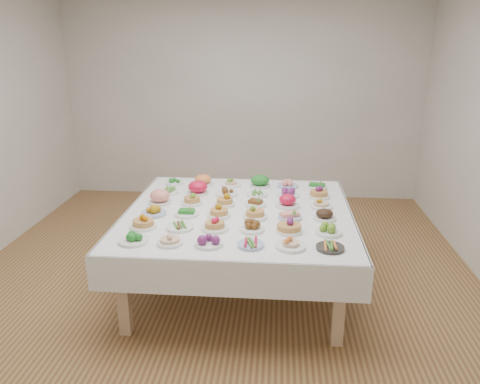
# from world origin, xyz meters

# --- Properties ---
(room_envelope) EXTENTS (5.02, 5.02, 2.81)m
(room_envelope) POSITION_xyz_m (0.00, 0.00, 1.83)
(room_envelope) COLOR #9C7541
(room_envelope) RESTS_ON ground
(display_table) EXTENTS (2.02, 2.02, 0.75)m
(display_table) POSITION_xyz_m (0.18, -0.21, 0.68)
(display_table) COLOR white
(display_table) RESTS_ON ground
(dish_0) EXTENTS (0.22, 0.22, 0.09)m
(dish_0) POSITION_xyz_m (-0.55, -0.95, 0.79)
(dish_0) COLOR white
(dish_0) RESTS_ON display_table
(dish_1) EXTENTS (0.19, 0.19, 0.10)m
(dish_1) POSITION_xyz_m (-0.27, -0.96, 0.79)
(dish_1) COLOR white
(dish_1) RESTS_ON display_table
(dish_2) EXTENTS (0.21, 0.21, 0.10)m
(dish_2) POSITION_xyz_m (0.02, -0.95, 0.80)
(dish_2) COLOR white
(dish_2) RESTS_ON display_table
(dish_3) EXTENTS (0.19, 0.19, 0.05)m
(dish_3) POSITION_xyz_m (0.34, -0.95, 0.77)
(dish_3) COLOR #4C66B2
(dish_3) RESTS_ON display_table
(dish_4) EXTENTS (0.22, 0.22, 0.12)m
(dish_4) POSITION_xyz_m (0.63, -0.95, 0.80)
(dish_4) COLOR white
(dish_4) RESTS_ON display_table
(dish_5) EXTENTS (0.20, 0.20, 0.05)m
(dish_5) POSITION_xyz_m (0.92, -0.95, 0.77)
(dish_5) COLOR #2D2A28
(dish_5) RESTS_ON display_table
(dish_6) EXTENTS (0.23, 0.23, 0.14)m
(dish_6) POSITION_xyz_m (-0.56, -0.66, 0.82)
(dish_6) COLOR white
(dish_6) RESTS_ON display_table
(dish_7) EXTENTS (0.22, 0.22, 0.05)m
(dish_7) POSITION_xyz_m (-0.26, -0.65, 0.77)
(dish_7) COLOR white
(dish_7) RESTS_ON display_table
(dish_8) EXTENTS (0.22, 0.22, 0.13)m
(dish_8) POSITION_xyz_m (0.03, -0.65, 0.81)
(dish_8) COLOR white
(dish_8) RESTS_ON display_table
(dish_9) EXTENTS (0.20, 0.20, 0.09)m
(dish_9) POSITION_xyz_m (0.33, -0.65, 0.79)
(dish_9) COLOR white
(dish_9) RESTS_ON display_table
(dish_10) EXTENTS (0.21, 0.21, 0.13)m
(dish_10) POSITION_xyz_m (0.63, -0.65, 0.81)
(dish_10) COLOR white
(dish_10) RESTS_ON display_table
(dish_11) EXTENTS (0.21, 0.21, 0.09)m
(dish_11) POSITION_xyz_m (0.94, -0.66, 0.79)
(dish_11) COLOR white
(dish_11) RESTS_ON display_table
(dish_12) EXTENTS (0.22, 0.22, 0.10)m
(dish_12) POSITION_xyz_m (-0.55, -0.36, 0.79)
(dish_12) COLOR #4C66B2
(dish_12) RESTS_ON display_table
(dish_13) EXTENTS (0.20, 0.20, 0.08)m
(dish_13) POSITION_xyz_m (-0.26, -0.35, 0.78)
(dish_13) COLOR white
(dish_13) RESTS_ON display_table
(dish_14) EXTENTS (0.20, 0.20, 0.11)m
(dish_14) POSITION_xyz_m (0.02, -0.36, 0.80)
(dish_14) COLOR white
(dish_14) RESTS_ON display_table
(dish_15) EXTENTS (0.22, 0.21, 0.13)m
(dish_15) POSITION_xyz_m (0.34, -0.37, 0.81)
(dish_15) COLOR white
(dish_15) RESTS_ON display_table
(dish_16) EXTENTS (0.20, 0.20, 0.09)m
(dish_16) POSITION_xyz_m (0.64, -0.36, 0.79)
(dish_16) COLOR #4C66B2
(dish_16) RESTS_ON display_table
(dish_17) EXTENTS (0.19, 0.19, 0.10)m
(dish_17) POSITION_xyz_m (0.93, -0.35, 0.80)
(dish_17) COLOR white
(dish_17) RESTS_ON display_table
(dish_18) EXTENTS (0.21, 0.21, 0.13)m
(dish_18) POSITION_xyz_m (-0.57, -0.07, 0.81)
(dish_18) COLOR white
(dish_18) RESTS_ON display_table
(dish_19) EXTENTS (0.20, 0.20, 0.11)m
(dish_19) POSITION_xyz_m (-0.27, -0.06, 0.80)
(dish_19) COLOR white
(dish_19) RESTS_ON display_table
(dish_20) EXTENTS (0.20, 0.20, 0.12)m
(dish_20) POSITION_xyz_m (0.04, -0.06, 0.81)
(dish_20) COLOR white
(dish_20) RESTS_ON display_table
(dish_21) EXTENTS (0.20, 0.20, 0.08)m
(dish_21) POSITION_xyz_m (0.33, -0.05, 0.78)
(dish_21) COLOR white
(dish_21) RESTS_ON display_table
(dish_22) EXTENTS (0.23, 0.23, 0.13)m
(dish_22) POSITION_xyz_m (0.62, -0.05, 0.81)
(dish_22) COLOR white
(dish_22) RESTS_ON display_table
(dish_23) EXTENTS (0.21, 0.21, 0.10)m
(dish_23) POSITION_xyz_m (0.93, -0.05, 0.79)
(dish_23) COLOR white
(dish_23) RESTS_ON display_table
(dish_24) EXTENTS (0.20, 0.20, 0.05)m
(dish_24) POSITION_xyz_m (-0.56, 0.23, 0.77)
(dish_24) COLOR white
(dish_24) RESTS_ON display_table
(dish_25) EXTENTS (0.22, 0.22, 0.13)m
(dish_25) POSITION_xyz_m (-0.26, 0.24, 0.82)
(dish_25) COLOR white
(dish_25) RESTS_ON display_table
(dish_26) EXTENTS (0.22, 0.22, 0.08)m
(dish_26) POSITION_xyz_m (0.03, 0.24, 0.78)
(dish_26) COLOR white
(dish_26) RESTS_ON display_table
(dish_27) EXTENTS (0.20, 0.20, 0.05)m
(dish_27) POSITION_xyz_m (0.33, 0.24, 0.77)
(dish_27) COLOR white
(dish_27) RESTS_ON display_table
(dish_28) EXTENTS (0.22, 0.22, 0.09)m
(dish_28) POSITION_xyz_m (0.62, 0.24, 0.79)
(dish_28) COLOR white
(dish_28) RESTS_ON display_table
(dish_29) EXTENTS (0.21, 0.21, 0.12)m
(dish_29) POSITION_xyz_m (0.93, 0.23, 0.81)
(dish_29) COLOR white
(dish_29) RESTS_ON display_table
(dish_30) EXTENTS (0.20, 0.20, 0.08)m
(dish_30) POSITION_xyz_m (-0.57, 0.54, 0.78)
(dish_30) COLOR white
(dish_30) RESTS_ON display_table
(dish_31) EXTENTS (0.22, 0.22, 0.13)m
(dish_31) POSITION_xyz_m (-0.26, 0.54, 0.81)
(dish_31) COLOR white
(dish_31) RESTS_ON display_table
(dish_32) EXTENTS (0.20, 0.20, 0.10)m
(dish_32) POSITION_xyz_m (0.04, 0.53, 0.79)
(dish_32) COLOR white
(dish_32) RESTS_ON display_table
(dish_33) EXTENTS (0.20, 0.20, 0.13)m
(dish_33) POSITION_xyz_m (0.34, 0.54, 0.81)
(dish_33) COLOR white
(dish_33) RESTS_ON display_table
(dish_34) EXTENTS (0.21, 0.21, 0.09)m
(dish_34) POSITION_xyz_m (0.63, 0.55, 0.79)
(dish_34) COLOR #4C66B2
(dish_34) RESTS_ON display_table
(dish_35) EXTENTS (0.21, 0.21, 0.09)m
(dish_35) POSITION_xyz_m (0.93, 0.53, 0.78)
(dish_35) COLOR white
(dish_35) RESTS_ON display_table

